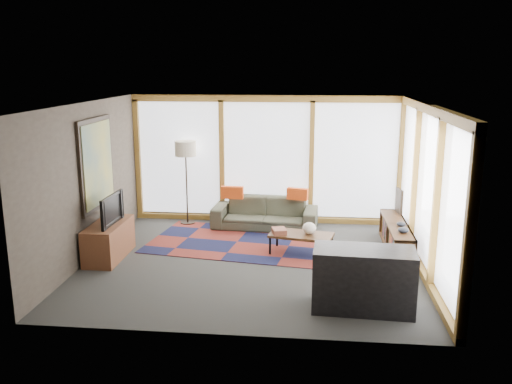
# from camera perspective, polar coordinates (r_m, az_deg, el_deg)

# --- Properties ---
(ground) EXTENTS (5.50, 5.50, 0.00)m
(ground) POSITION_cam_1_polar(r_m,az_deg,el_deg) (9.04, -0.26, -7.38)
(ground) COLOR #2C2C29
(ground) RESTS_ON ground
(room_envelope) EXTENTS (5.52, 5.02, 2.62)m
(room_envelope) POSITION_cam_1_polar(r_m,az_deg,el_deg) (9.13, 3.19, 2.85)
(room_envelope) COLOR #3C322C
(room_envelope) RESTS_ON ground
(rug) EXTENTS (3.39, 2.44, 0.01)m
(rug) POSITION_cam_1_polar(r_m,az_deg,el_deg) (10.01, -1.99, -5.27)
(rug) COLOR maroon
(rug) RESTS_ON ground
(sofa) EXTENTS (2.12, 0.95, 0.60)m
(sofa) POSITION_cam_1_polar(r_m,az_deg,el_deg) (10.80, 0.94, -2.25)
(sofa) COLOR #313527
(sofa) RESTS_ON ground
(pillow_left) EXTENTS (0.44, 0.15, 0.24)m
(pillow_left) POSITION_cam_1_polar(r_m,az_deg,el_deg) (10.72, -2.51, -0.04)
(pillow_left) COLOR #C64313
(pillow_left) RESTS_ON sofa
(pillow_right) EXTENTS (0.43, 0.22, 0.23)m
(pillow_right) POSITION_cam_1_polar(r_m,az_deg,el_deg) (10.64, 4.39, -0.20)
(pillow_right) COLOR #C64313
(pillow_right) RESTS_ON sofa
(floor_lamp) EXTENTS (0.43, 0.43, 1.71)m
(floor_lamp) POSITION_cam_1_polar(r_m,az_deg,el_deg) (11.05, -7.32, 0.96)
(floor_lamp) COLOR black
(floor_lamp) RESTS_ON ground
(coffee_table) EXTENTS (1.15, 0.74, 0.36)m
(coffee_table) POSITION_cam_1_polar(r_m,az_deg,el_deg) (9.41, 4.77, -5.45)
(coffee_table) COLOR black
(coffee_table) RESTS_ON ground
(book_stack) EXTENTS (0.29, 0.33, 0.09)m
(book_stack) POSITION_cam_1_polar(r_m,az_deg,el_deg) (9.32, 2.45, -4.14)
(book_stack) COLOR brown
(book_stack) RESTS_ON coffee_table
(vase) EXTENTS (0.27, 0.27, 0.20)m
(vase) POSITION_cam_1_polar(r_m,az_deg,el_deg) (9.34, 5.63, -3.81)
(vase) COLOR #EFE3CE
(vase) RESTS_ON coffee_table
(bookshelf) EXTENTS (0.36, 1.96, 0.49)m
(bookshelf) POSITION_cam_1_polar(r_m,az_deg,el_deg) (9.84, 14.55, -4.59)
(bookshelf) COLOR black
(bookshelf) RESTS_ON ground
(bowl_a) EXTENTS (0.21, 0.21, 0.09)m
(bowl_a) POSITION_cam_1_polar(r_m,az_deg,el_deg) (9.26, 15.24, -3.88)
(bowl_a) COLOR black
(bowl_a) RESTS_ON bookshelf
(bowl_b) EXTENTS (0.17, 0.17, 0.08)m
(bowl_b) POSITION_cam_1_polar(r_m,az_deg,el_deg) (9.61, 15.03, -3.28)
(bowl_b) COLOR black
(bowl_b) RESTS_ON bookshelf
(shelf_picture) EXTENTS (0.09, 0.35, 0.46)m
(shelf_picture) POSITION_cam_1_polar(r_m,az_deg,el_deg) (10.42, 14.83, -0.91)
(shelf_picture) COLOR black
(shelf_picture) RESTS_ON bookshelf
(tv_console) EXTENTS (0.50, 1.21, 0.60)m
(tv_console) POSITION_cam_1_polar(r_m,az_deg,el_deg) (9.48, -15.23, -4.95)
(tv_console) COLOR brown
(tv_console) RESTS_ON ground
(television) EXTENTS (0.14, 0.88, 0.50)m
(television) POSITION_cam_1_polar(r_m,az_deg,el_deg) (9.29, -15.39, -1.77)
(television) COLOR black
(television) RESTS_ON tv_console
(bar_counter) EXTENTS (1.36, 0.69, 0.84)m
(bar_counter) POSITION_cam_1_polar(r_m,az_deg,el_deg) (7.39, 11.24, -9.02)
(bar_counter) COLOR black
(bar_counter) RESTS_ON ground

